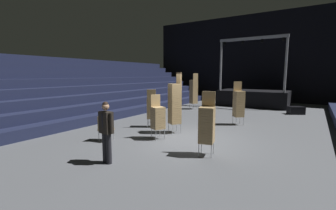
{
  "coord_description": "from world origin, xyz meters",
  "views": [
    {
      "loc": [
        4.06,
        -7.77,
        2.47
      ],
      "look_at": [
        -0.29,
        -0.94,
        1.4
      ],
      "focal_mm": 24.57,
      "sensor_mm": 36.0,
      "label": 1
    }
  ],
  "objects_px": {
    "chair_stack_front_right": "(175,103)",
    "chair_stack_mid_centre": "(239,103)",
    "man_with_tie": "(106,129)",
    "chair_stack_mid_left": "(152,108)",
    "chair_stack_mid_right": "(194,91)",
    "loose_chair_near_man": "(104,127)",
    "equipment_road_case": "(296,110)",
    "stage_riser": "(254,97)",
    "chair_stack_front_left": "(158,117)",
    "chair_stack_rear_left": "(207,124)"
  },
  "relations": [
    {
      "from": "man_with_tie",
      "to": "chair_stack_mid_left",
      "type": "relative_size",
      "value": 0.97
    },
    {
      "from": "chair_stack_mid_centre",
      "to": "chair_stack_mid_left",
      "type": "bearing_deg",
      "value": -1.93
    },
    {
      "from": "chair_stack_front_left",
      "to": "loose_chair_near_man",
      "type": "relative_size",
      "value": 1.81
    },
    {
      "from": "chair_stack_front_left",
      "to": "equipment_road_case",
      "type": "bearing_deg",
      "value": -177.17
    },
    {
      "from": "man_with_tie",
      "to": "chair_stack_rear_left",
      "type": "bearing_deg",
      "value": -126.88
    },
    {
      "from": "chair_stack_mid_centre",
      "to": "equipment_road_case",
      "type": "xyz_separation_m",
      "value": [
        2.21,
        5.02,
        -0.83
      ]
    },
    {
      "from": "chair_stack_front_right",
      "to": "equipment_road_case",
      "type": "distance_m",
      "value": 9.11
    },
    {
      "from": "chair_stack_front_left",
      "to": "chair_stack_mid_centre",
      "type": "relative_size",
      "value": 0.8
    },
    {
      "from": "chair_stack_front_right",
      "to": "chair_stack_mid_left",
      "type": "xyz_separation_m",
      "value": [
        -1.48,
        0.38,
        -0.38
      ]
    },
    {
      "from": "chair_stack_front_left",
      "to": "equipment_road_case",
      "type": "xyz_separation_m",
      "value": [
        4.12,
        9.25,
        -0.62
      ]
    },
    {
      "from": "equipment_road_case",
      "to": "loose_chair_near_man",
      "type": "bearing_deg",
      "value": -118.14
    },
    {
      "from": "chair_stack_front_right",
      "to": "chair_stack_mid_centre",
      "type": "distance_m",
      "value": 3.59
    },
    {
      "from": "chair_stack_front_right",
      "to": "man_with_tie",
      "type": "bearing_deg",
      "value": 125.41
    },
    {
      "from": "chair_stack_mid_left",
      "to": "equipment_road_case",
      "type": "bearing_deg",
      "value": 25.39
    },
    {
      "from": "chair_stack_front_left",
      "to": "chair_stack_mid_right",
      "type": "relative_size",
      "value": 0.67
    },
    {
      "from": "chair_stack_front_left",
      "to": "chair_stack_front_right",
      "type": "relative_size",
      "value": 0.67
    },
    {
      "from": "man_with_tie",
      "to": "chair_stack_mid_right",
      "type": "distance_m",
      "value": 10.85
    },
    {
      "from": "stage_riser",
      "to": "chair_stack_front_right",
      "type": "relative_size",
      "value": 2.02
    },
    {
      "from": "stage_riser",
      "to": "chair_stack_mid_right",
      "type": "bearing_deg",
      "value": -127.0
    },
    {
      "from": "stage_riser",
      "to": "chair_stack_front_left",
      "type": "height_order",
      "value": "stage_riser"
    },
    {
      "from": "chair_stack_front_left",
      "to": "chair_stack_mid_right",
      "type": "bearing_deg",
      "value": -136.69
    },
    {
      "from": "chair_stack_front_left",
      "to": "chair_stack_rear_left",
      "type": "height_order",
      "value": "chair_stack_rear_left"
    },
    {
      "from": "stage_riser",
      "to": "chair_stack_rear_left",
      "type": "height_order",
      "value": "stage_riser"
    },
    {
      "from": "chair_stack_mid_left",
      "to": "chair_stack_mid_centre",
      "type": "distance_m",
      "value": 4.27
    },
    {
      "from": "man_with_tie",
      "to": "equipment_road_case",
      "type": "height_order",
      "value": "man_with_tie"
    },
    {
      "from": "chair_stack_front_right",
      "to": "chair_stack_mid_centre",
      "type": "bearing_deg",
      "value": -87.38
    },
    {
      "from": "equipment_road_case",
      "to": "loose_chair_near_man",
      "type": "height_order",
      "value": "loose_chair_near_man"
    },
    {
      "from": "chair_stack_front_right",
      "to": "chair_stack_rear_left",
      "type": "relative_size",
      "value": 1.3
    },
    {
      "from": "chair_stack_mid_right",
      "to": "loose_chair_near_man",
      "type": "relative_size",
      "value": 2.71
    },
    {
      "from": "stage_riser",
      "to": "man_with_tie",
      "type": "distance_m",
      "value": 14.87
    },
    {
      "from": "chair_stack_mid_centre",
      "to": "equipment_road_case",
      "type": "relative_size",
      "value": 2.37
    },
    {
      "from": "chair_stack_mid_right",
      "to": "loose_chair_near_man",
      "type": "bearing_deg",
      "value": -147.76
    },
    {
      "from": "chair_stack_front_right",
      "to": "chair_stack_mid_centre",
      "type": "height_order",
      "value": "chair_stack_front_right"
    },
    {
      "from": "chair_stack_mid_left",
      "to": "stage_riser",
      "type": "bearing_deg",
      "value": 48.4
    },
    {
      "from": "chair_stack_front_right",
      "to": "chair_stack_mid_right",
      "type": "distance_m",
      "value": 7.02
    },
    {
      "from": "chair_stack_front_left",
      "to": "man_with_tie",
      "type": "bearing_deg",
      "value": 31.29
    },
    {
      "from": "chair_stack_mid_right",
      "to": "chair_stack_front_right",
      "type": "bearing_deg",
      "value": -132.91
    },
    {
      "from": "chair_stack_front_right",
      "to": "chair_stack_mid_right",
      "type": "bearing_deg",
      "value": -36.91
    },
    {
      "from": "chair_stack_mid_right",
      "to": "chair_stack_rear_left",
      "type": "height_order",
      "value": "chair_stack_mid_right"
    },
    {
      "from": "chair_stack_front_left",
      "to": "chair_stack_front_right",
      "type": "distance_m",
      "value": 1.23
    },
    {
      "from": "stage_riser",
      "to": "loose_chair_near_man",
      "type": "bearing_deg",
      "value": -100.46
    },
    {
      "from": "man_with_tie",
      "to": "loose_chair_near_man",
      "type": "bearing_deg",
      "value": -32.17
    },
    {
      "from": "chair_stack_mid_right",
      "to": "chair_stack_rear_left",
      "type": "distance_m",
      "value": 9.65
    },
    {
      "from": "chair_stack_mid_right",
      "to": "loose_chair_near_man",
      "type": "xyz_separation_m",
      "value": [
        0.77,
        -9.07,
        -0.75
      ]
    },
    {
      "from": "chair_stack_mid_centre",
      "to": "loose_chair_near_man",
      "type": "relative_size",
      "value": 2.26
    },
    {
      "from": "chair_stack_front_left",
      "to": "chair_stack_mid_right",
      "type": "height_order",
      "value": "chair_stack_mid_right"
    },
    {
      "from": "chair_stack_mid_left",
      "to": "equipment_road_case",
      "type": "relative_size",
      "value": 1.99
    },
    {
      "from": "man_with_tie",
      "to": "chair_stack_mid_left",
      "type": "height_order",
      "value": "chair_stack_mid_left"
    },
    {
      "from": "chair_stack_front_right",
      "to": "loose_chair_near_man",
      "type": "distance_m",
      "value": 3.02
    },
    {
      "from": "man_with_tie",
      "to": "chair_stack_front_left",
      "type": "distance_m",
      "value": 2.81
    }
  ]
}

